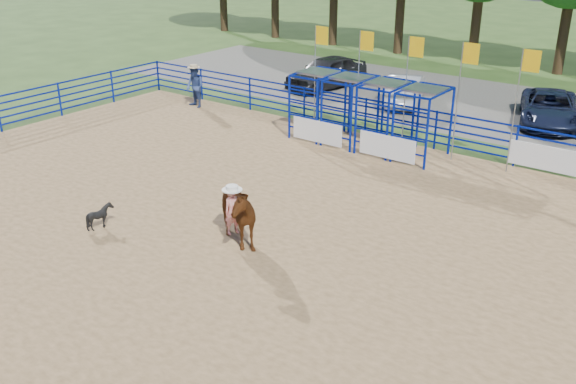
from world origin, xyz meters
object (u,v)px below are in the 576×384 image
object	(u,v)px
car_a	(327,72)
car_b	(405,89)
calf	(100,216)
spectator_cowboy	(195,86)
horse_and_rider	(233,211)
car_c	(549,108)

from	to	relation	value
car_a	car_b	xyz separation A→B (m)	(4.64, -0.39, -0.10)
calf	car_a	xyz separation A→B (m)	(-3.98, 17.30, 0.43)
car_a	calf	bearing A→B (deg)	-67.23
spectator_cowboy	horse_and_rider	bearing A→B (deg)	-41.42
spectator_cowboy	car_a	bearing A→B (deg)	67.69
car_c	calf	bearing A→B (deg)	-129.51
horse_and_rider	car_c	distance (m)	16.46
calf	spectator_cowboy	bearing A→B (deg)	-1.04
calf	horse_and_rider	bearing A→B (deg)	-99.93
calf	spectator_cowboy	xyz separation A→B (m)	(-6.72, 10.62, 0.60)
horse_and_rider	car_b	world-z (taller)	horse_and_rider
horse_and_rider	spectator_cowboy	bearing A→B (deg)	138.58
calf	car_c	world-z (taller)	car_c
horse_and_rider	calf	size ratio (longest dim) A/B	3.22
car_b	car_c	world-z (taller)	car_b
horse_and_rider	calf	distance (m)	3.93
car_b	car_c	distance (m)	6.38
calf	car_c	bearing A→B (deg)	-55.00
car_a	car_c	size ratio (longest dim) A/B	0.97
spectator_cowboy	calf	bearing A→B (deg)	-57.69
horse_and_rider	car_b	xyz separation A→B (m)	(-2.90, 15.36, -0.24)
horse_and_rider	car_c	size ratio (longest dim) A/B	0.48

